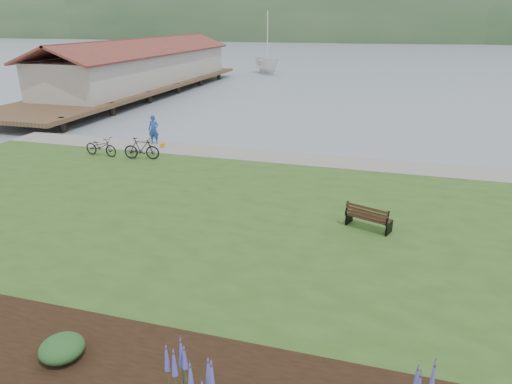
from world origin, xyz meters
The scene contains 13 objects.
ground centered at (0.00, 0.00, 0.00)m, with size 600.00×600.00×0.00m, color gray.
lawn centered at (0.00, -2.00, 0.20)m, with size 34.00×20.00×0.40m, color #2D541D.
shoreline_path centered at (0.00, 6.90, 0.42)m, with size 34.00×2.20×0.03m, color gray.
far_hillside centered at (20.00, 170.00, 0.00)m, with size 580.00×80.00×38.00m, color #2D4C2A, non-canonical shape.
pier_pavilion centered at (-20.00, 27.52, 2.64)m, with size 8.00×36.00×5.40m.
park_bench centered at (4.32, -0.77, 0.87)m, with size 1.64×1.11×0.94m.
person centered at (-8.23, 7.50, 1.39)m, with size 0.72×0.49×1.98m, color #234AA0.
bicycle_a centered at (-9.78, 4.56, 0.91)m, with size 1.94×0.68×1.01m, color black.
bicycle_b centered at (-7.40, 4.62, 0.96)m, with size 1.87×0.54×1.12m, color black.
sailboat centered at (-12.30, 48.08, 0.00)m, with size 9.96×10.15×26.27m, color silver.
pannier centered at (-7.40, 6.88, 0.54)m, with size 0.17×0.26×0.28m, color orange.
echium_4 centered at (1.57, -9.85, 1.21)m, with size 0.62×0.62×1.93m.
shrub_0 centered at (-1.52, -9.17, 0.68)m, with size 0.95×0.95×0.47m, color #1E4C21.
Camera 1 is at (4.63, -15.55, 7.21)m, focal length 32.00 mm.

